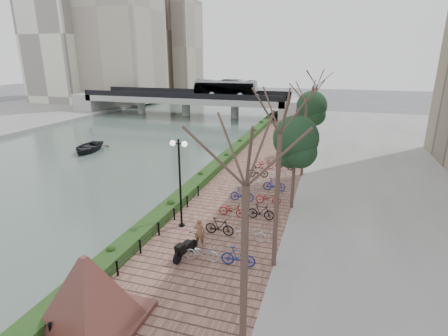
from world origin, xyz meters
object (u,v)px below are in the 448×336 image
at_px(pedestrian, 199,232).
at_px(boat, 88,147).
at_px(granite_monument, 88,292).
at_px(motorcycle, 185,248).
at_px(lamppost, 179,165).

distance_m(pedestrian, boat, 25.16).
bearing_deg(boat, granite_monument, -62.88).
distance_m(granite_monument, motorcycle, 5.58).
distance_m(granite_monument, lamppost, 8.65).
bearing_deg(granite_monument, lamppost, 90.80).
bearing_deg(boat, motorcycle, -53.02).
distance_m(motorcycle, boat, 25.75).
height_order(motorcycle, boat, motorcycle).
bearing_deg(motorcycle, boat, 149.50).
relative_size(granite_monument, boat, 1.10).
bearing_deg(lamppost, motorcycle, -62.87).
xyz_separation_m(granite_monument, lamppost, (-0.12, 8.34, 2.27)).
xyz_separation_m(lamppost, motorcycle, (1.55, -3.03, -3.22)).
xyz_separation_m(motorcycle, boat, (-19.12, 17.24, -0.49)).
distance_m(lamppost, boat, 22.90).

